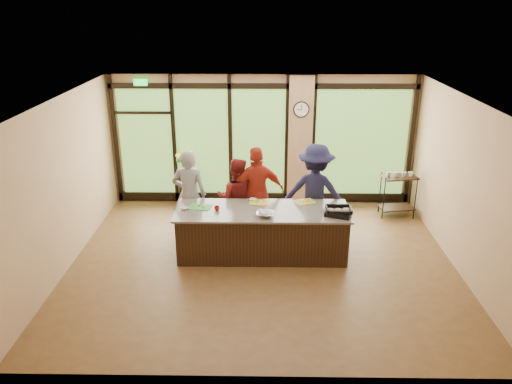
{
  "coord_description": "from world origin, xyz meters",
  "views": [
    {
      "loc": [
        0.01,
        -8.14,
        4.56
      ],
      "look_at": [
        -0.12,
        0.4,
        1.23
      ],
      "focal_mm": 35.0,
      "sensor_mm": 36.0,
      "label": 1
    }
  ],
  "objects_px": {
    "island_base": "(262,233)",
    "cook_right": "(315,192)",
    "roasting_pan": "(339,213)",
    "bar_cart": "(398,190)",
    "flower_stand": "(188,188)",
    "cook_left": "(189,195)"
  },
  "relations": [
    {
      "from": "cook_left",
      "to": "roasting_pan",
      "type": "distance_m",
      "value": 2.97
    },
    {
      "from": "roasting_pan",
      "to": "bar_cart",
      "type": "distance_m",
      "value": 2.67
    },
    {
      "from": "flower_stand",
      "to": "bar_cart",
      "type": "relative_size",
      "value": 0.79
    },
    {
      "from": "cook_left",
      "to": "cook_right",
      "type": "relative_size",
      "value": 0.95
    },
    {
      "from": "island_base",
      "to": "cook_right",
      "type": "relative_size",
      "value": 1.59
    },
    {
      "from": "cook_right",
      "to": "flower_stand",
      "type": "relative_size",
      "value": 2.39
    },
    {
      "from": "flower_stand",
      "to": "bar_cart",
      "type": "distance_m",
      "value": 4.77
    },
    {
      "from": "island_base",
      "to": "cook_left",
      "type": "bearing_deg",
      "value": 154.01
    },
    {
      "from": "flower_stand",
      "to": "bar_cart",
      "type": "bearing_deg",
      "value": -13.62
    },
    {
      "from": "bar_cart",
      "to": "flower_stand",
      "type": "bearing_deg",
      "value": 162.76
    },
    {
      "from": "roasting_pan",
      "to": "flower_stand",
      "type": "height_order",
      "value": "roasting_pan"
    },
    {
      "from": "island_base",
      "to": "bar_cart",
      "type": "relative_size",
      "value": 3.01
    },
    {
      "from": "cook_right",
      "to": "bar_cart",
      "type": "relative_size",
      "value": 1.89
    },
    {
      "from": "island_base",
      "to": "cook_right",
      "type": "distance_m",
      "value": 1.41
    },
    {
      "from": "cook_left",
      "to": "roasting_pan",
      "type": "bearing_deg",
      "value": 163.78
    },
    {
      "from": "island_base",
      "to": "cook_right",
      "type": "xyz_separation_m",
      "value": [
        1.04,
        0.79,
        0.53
      ]
    },
    {
      "from": "bar_cart",
      "to": "cook_left",
      "type": "bearing_deg",
      "value": -175.57
    },
    {
      "from": "cook_left",
      "to": "bar_cart",
      "type": "height_order",
      "value": "cook_left"
    },
    {
      "from": "island_base",
      "to": "cook_left",
      "type": "distance_m",
      "value": 1.68
    },
    {
      "from": "island_base",
      "to": "cook_left",
      "type": "xyz_separation_m",
      "value": [
        -1.45,
        0.71,
        0.49
      ]
    },
    {
      "from": "cook_right",
      "to": "flower_stand",
      "type": "xyz_separation_m",
      "value": [
        -2.79,
        1.66,
        -0.57
      ]
    },
    {
      "from": "island_base",
      "to": "roasting_pan",
      "type": "relative_size",
      "value": 6.98
    }
  ]
}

